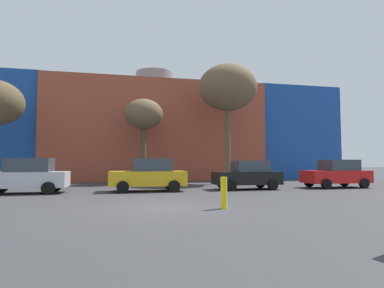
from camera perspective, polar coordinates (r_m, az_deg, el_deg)
name	(u,v)px	position (r m, az deg, el deg)	size (l,w,h in m)	color
ground_plane	(160,207)	(11.90, -5.78, -11.40)	(200.00, 200.00, 0.00)	#38383A
building_backdrop	(154,133)	(34.24, -6.95, 1.91)	(38.59, 11.28, 11.53)	#9E4733
parked_car_1	(26,176)	(19.25, -27.97, -5.15)	(4.40, 2.16, 1.91)	silver
parked_car_2	(149,175)	(18.60, -7.86, -5.60)	(4.40, 2.16, 1.91)	gold
parked_car_3	(247,175)	(20.04, 10.06, -5.59)	(4.13, 2.02, 1.79)	black
parked_car_4	(336,174)	(23.21, 24.80, -4.93)	(4.31, 2.11, 1.87)	red
bare_tree_0	(144,116)	(26.21, -8.78, 5.10)	(3.14, 3.14, 6.92)	brown
bare_tree_2	(228,88)	(26.52, 6.52, 10.05)	(4.82, 4.82, 9.82)	brown
bollard_yellow_0	(224,193)	(11.53, 5.82, -8.81)	(0.24, 0.24, 1.14)	yellow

